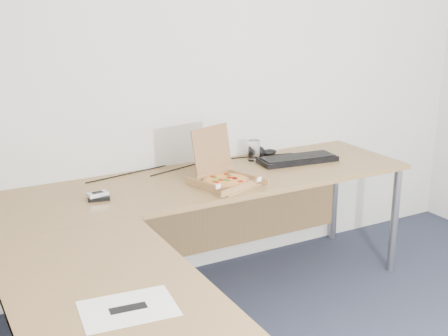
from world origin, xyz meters
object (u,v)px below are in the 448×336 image
desk (187,218)px  keyboard (297,159)px  wallet (99,197)px  pizza_box (225,178)px  drinking_glass (254,150)px

desk → keyboard: size_ratio=5.00×
keyboard → wallet: keyboard is taller
pizza_box → drinking_glass: 0.51m
wallet → keyboard: bearing=16.8°
desk → pizza_box: size_ratio=7.40×
drinking_glass → wallet: size_ratio=1.19×
desk → drinking_glass: drinking_glass is taller
desk → pizza_box: (0.37, 0.29, 0.06)m
desk → pizza_box: 0.48m
drinking_glass → keyboard: bearing=-35.9°
drinking_glass → keyboard: (0.22, -0.16, -0.05)m
keyboard → wallet: bearing=-170.5°
drinking_glass → keyboard: 0.28m
desk → drinking_glass: (0.76, 0.63, 0.10)m
pizza_box → drinking_glass: size_ratio=2.58×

